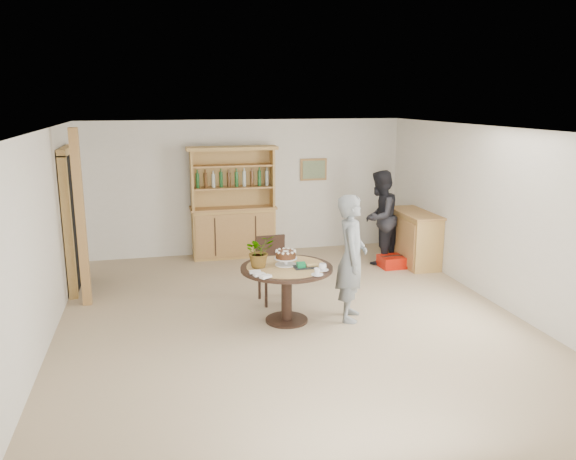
# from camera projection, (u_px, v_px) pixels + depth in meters

# --- Properties ---
(ground) EXTENTS (7.00, 7.00, 0.00)m
(ground) POSITION_uv_depth(u_px,v_px,m) (290.00, 319.00, 7.51)
(ground) COLOR tan
(ground) RESTS_ON ground
(room_shell) EXTENTS (6.04, 7.04, 2.52)m
(room_shell) POSITION_uv_depth(u_px,v_px,m) (291.00, 190.00, 7.12)
(room_shell) COLOR white
(room_shell) RESTS_ON ground
(doorway) EXTENTS (0.13, 1.10, 2.18)m
(doorway) POSITION_uv_depth(u_px,v_px,m) (71.00, 218.00, 8.49)
(doorway) COLOR black
(doorway) RESTS_ON ground
(pine_post) EXTENTS (0.12, 0.12, 2.50)m
(pine_post) POSITION_uv_depth(u_px,v_px,m) (81.00, 219.00, 7.75)
(pine_post) COLOR #AE8249
(pine_post) RESTS_ON ground
(hutch) EXTENTS (1.62, 0.54, 2.04)m
(hutch) POSITION_uv_depth(u_px,v_px,m) (233.00, 220.00, 10.36)
(hutch) COLOR tan
(hutch) RESTS_ON ground
(sideboard) EXTENTS (0.54, 1.26, 0.94)m
(sideboard) POSITION_uv_depth(u_px,v_px,m) (414.00, 238.00, 9.92)
(sideboard) COLOR tan
(sideboard) RESTS_ON ground
(dining_table) EXTENTS (1.20, 1.20, 0.76)m
(dining_table) POSITION_uv_depth(u_px,v_px,m) (287.00, 277.00, 7.30)
(dining_table) COLOR black
(dining_table) RESTS_ON ground
(dining_chair) EXTENTS (0.45, 0.45, 0.95)m
(dining_chair) POSITION_uv_depth(u_px,v_px,m) (273.00, 265.00, 8.09)
(dining_chair) COLOR black
(dining_chair) RESTS_ON ground
(birthday_cake) EXTENTS (0.30, 0.30, 0.20)m
(birthday_cake) POSITION_uv_depth(u_px,v_px,m) (286.00, 256.00, 7.28)
(birthday_cake) COLOR white
(birthday_cake) RESTS_ON dining_table
(flower_vase) EXTENTS (0.47, 0.44, 0.42)m
(flower_vase) POSITION_uv_depth(u_px,v_px,m) (259.00, 251.00, 7.18)
(flower_vase) COLOR #3F7233
(flower_vase) RESTS_ON dining_table
(gift_tray) EXTENTS (0.30, 0.20, 0.08)m
(gift_tray) POSITION_uv_depth(u_px,v_px,m) (305.00, 266.00, 7.18)
(gift_tray) COLOR black
(gift_tray) RESTS_ON dining_table
(coffee_cup_a) EXTENTS (0.15, 0.15, 0.09)m
(coffee_cup_a) POSITION_uv_depth(u_px,v_px,m) (323.00, 267.00, 7.08)
(coffee_cup_a) COLOR white
(coffee_cup_a) RESTS_ON dining_table
(coffee_cup_b) EXTENTS (0.15, 0.15, 0.08)m
(coffee_cup_b) POSITION_uv_depth(u_px,v_px,m) (317.00, 272.00, 6.89)
(coffee_cup_b) COLOR white
(coffee_cup_b) RESTS_ON dining_table
(napkins) EXTENTS (0.24, 0.33, 0.03)m
(napkins) POSITION_uv_depth(u_px,v_px,m) (260.00, 274.00, 6.87)
(napkins) COLOR white
(napkins) RESTS_ON dining_table
(teen_boy) EXTENTS (0.60, 0.72, 1.68)m
(teen_boy) POSITION_uv_depth(u_px,v_px,m) (351.00, 258.00, 7.34)
(teen_boy) COLOR slate
(teen_boy) RESTS_ON ground
(adult_person) EXTENTS (1.02, 1.01, 1.66)m
(adult_person) POSITION_uv_depth(u_px,v_px,m) (380.00, 217.00, 9.91)
(adult_person) COLOR black
(adult_person) RESTS_ON ground
(red_suitcase) EXTENTS (0.61, 0.42, 0.21)m
(red_suitcase) POSITION_uv_depth(u_px,v_px,m) (397.00, 261.00, 9.81)
(red_suitcase) COLOR red
(red_suitcase) RESTS_ON ground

